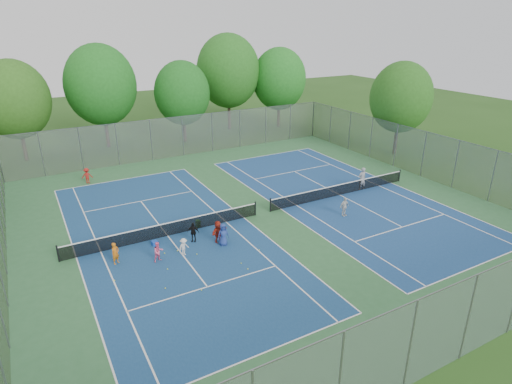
% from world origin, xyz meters
% --- Properties ---
extents(ground, '(120.00, 120.00, 0.00)m').
position_xyz_m(ground, '(0.00, 0.00, 0.00)').
color(ground, '#234A17').
rests_on(ground, ground).
extents(court_pad, '(32.00, 32.00, 0.01)m').
position_xyz_m(court_pad, '(0.00, 0.00, 0.01)').
color(court_pad, '#2E6136').
rests_on(court_pad, ground).
extents(court_left, '(10.97, 23.77, 0.01)m').
position_xyz_m(court_left, '(-7.00, 0.00, 0.02)').
color(court_left, navy).
rests_on(court_left, court_pad).
extents(court_right, '(10.97, 23.77, 0.01)m').
position_xyz_m(court_right, '(7.00, 0.00, 0.02)').
color(court_right, navy).
rests_on(court_right, court_pad).
extents(net_left, '(12.87, 0.10, 0.91)m').
position_xyz_m(net_left, '(-7.00, 0.00, 0.46)').
color(net_left, black).
rests_on(net_left, ground).
extents(net_right, '(12.87, 0.10, 0.91)m').
position_xyz_m(net_right, '(7.00, 0.00, 0.46)').
color(net_right, black).
rests_on(net_right, ground).
extents(fence_north, '(32.00, 0.10, 4.00)m').
position_xyz_m(fence_north, '(0.00, 16.00, 2.00)').
color(fence_north, gray).
rests_on(fence_north, ground).
extents(fence_south, '(32.00, 0.10, 4.00)m').
position_xyz_m(fence_south, '(0.00, -16.00, 2.00)').
color(fence_south, gray).
rests_on(fence_south, ground).
extents(fence_east, '(0.10, 32.00, 4.00)m').
position_xyz_m(fence_east, '(16.00, 0.00, 2.00)').
color(fence_east, gray).
rests_on(fence_east, ground).
extents(tree_nw, '(6.40, 6.40, 9.58)m').
position_xyz_m(tree_nw, '(-14.00, 22.00, 5.89)').
color(tree_nw, '#443326').
rests_on(tree_nw, ground).
extents(tree_nl, '(7.20, 7.20, 10.69)m').
position_xyz_m(tree_nl, '(-6.00, 23.00, 6.54)').
color(tree_nl, '#443326').
rests_on(tree_nl, ground).
extents(tree_nc, '(6.00, 6.00, 8.85)m').
position_xyz_m(tree_nc, '(2.00, 21.00, 5.39)').
color(tree_nc, '#443326').
rests_on(tree_nc, ground).
extents(tree_nr, '(7.60, 7.60, 11.42)m').
position_xyz_m(tree_nr, '(9.00, 24.00, 7.04)').
color(tree_nr, '#443326').
rests_on(tree_nr, ground).
extents(tree_ne, '(6.60, 6.60, 9.77)m').
position_xyz_m(tree_ne, '(15.00, 22.00, 5.97)').
color(tree_ne, '#443326').
rests_on(tree_ne, ground).
extents(tree_side_e, '(6.00, 6.00, 9.20)m').
position_xyz_m(tree_side_e, '(19.00, 6.00, 5.74)').
color(tree_side_e, '#443326').
rests_on(tree_side_e, ground).
extents(ball_crate, '(0.39, 0.39, 0.29)m').
position_xyz_m(ball_crate, '(-8.07, -0.76, 0.15)').
color(ball_crate, '#1745B0').
rests_on(ball_crate, ground).
extents(ball_hopper, '(0.30, 0.30, 0.50)m').
position_xyz_m(ball_hopper, '(-4.81, 0.26, 0.25)').
color(ball_hopper, green).
rests_on(ball_hopper, ground).
extents(student_a, '(0.57, 0.51, 1.31)m').
position_xyz_m(student_a, '(-10.57, -1.77, 0.66)').
color(student_a, orange).
rests_on(student_a, ground).
extents(student_b, '(0.67, 0.57, 1.22)m').
position_xyz_m(student_b, '(-8.39, -2.69, 0.61)').
color(student_b, '#F15E8A').
rests_on(student_b, ground).
extents(student_c, '(0.81, 0.65, 1.10)m').
position_xyz_m(student_c, '(-6.91, -2.77, 0.55)').
color(student_c, silver).
rests_on(student_c, ground).
extents(student_d, '(0.80, 0.67, 1.28)m').
position_xyz_m(student_d, '(-5.82, -1.45, 0.64)').
color(student_d, black).
rests_on(student_d, ground).
extents(student_e, '(0.72, 0.50, 1.43)m').
position_xyz_m(student_e, '(-4.39, -2.79, 0.71)').
color(student_e, navy).
rests_on(student_e, ground).
extents(student_f, '(1.36, 0.94, 1.41)m').
position_xyz_m(student_f, '(-4.48, -2.25, 0.71)').
color(student_f, '#AC2818').
rests_on(student_f, ground).
extents(child_far_baseline, '(0.96, 0.69, 1.34)m').
position_xyz_m(child_far_baseline, '(-9.83, 12.41, 0.67)').
color(child_far_baseline, '#A11D17').
rests_on(child_far_baseline, ground).
extents(instructor, '(0.72, 0.50, 1.89)m').
position_xyz_m(instructor, '(9.25, 0.10, 0.95)').
color(instructor, gray).
rests_on(instructor, ground).
extents(teen_court_b, '(0.84, 0.40, 1.39)m').
position_xyz_m(teen_court_b, '(4.78, -3.09, 0.70)').
color(teen_court_b, silver).
rests_on(teen_court_b, ground).
extents(tennis_ball_0, '(0.07, 0.07, 0.07)m').
position_xyz_m(tennis_ball_0, '(-7.88, -2.07, 0.03)').
color(tennis_ball_0, '#B4D130').
rests_on(tennis_ball_0, ground).
extents(tennis_ball_1, '(0.07, 0.07, 0.07)m').
position_xyz_m(tennis_ball_1, '(-6.25, -3.09, 0.03)').
color(tennis_ball_1, '#C4D832').
rests_on(tennis_ball_1, ground).
extents(tennis_ball_2, '(0.07, 0.07, 0.07)m').
position_xyz_m(tennis_ball_2, '(-4.16, -1.07, 0.03)').
color(tennis_ball_2, '#ABC92E').
rests_on(tennis_ball_2, ground).
extents(tennis_ball_3, '(0.07, 0.07, 0.07)m').
position_xyz_m(tennis_ball_3, '(-11.08, -3.53, 0.03)').
color(tennis_ball_3, '#EBF037').
rests_on(tennis_ball_3, ground).
extents(tennis_ball_4, '(0.07, 0.07, 0.07)m').
position_xyz_m(tennis_ball_4, '(-8.95, -5.50, 0.03)').
color(tennis_ball_4, '#D0DB33').
rests_on(tennis_ball_4, ground).
extents(tennis_ball_5, '(0.07, 0.07, 0.07)m').
position_xyz_m(tennis_ball_5, '(-4.40, -5.95, 0.03)').
color(tennis_ball_5, '#D4E134').
rests_on(tennis_ball_5, ground).
extents(tennis_ball_6, '(0.07, 0.07, 0.07)m').
position_xyz_m(tennis_ball_6, '(-2.82, -4.45, 0.03)').
color(tennis_ball_6, gold).
rests_on(tennis_ball_6, ground).
extents(tennis_ball_7, '(0.07, 0.07, 0.07)m').
position_xyz_m(tennis_ball_7, '(-6.19, -1.24, 0.03)').
color(tennis_ball_7, '#A3C22D').
rests_on(tennis_ball_7, ground).
extents(tennis_ball_8, '(0.07, 0.07, 0.07)m').
position_xyz_m(tennis_ball_8, '(-4.45, -5.25, 0.03)').
color(tennis_ball_8, '#A2C22D').
rests_on(tennis_ball_8, ground).
extents(tennis_ball_9, '(0.07, 0.07, 0.07)m').
position_xyz_m(tennis_ball_9, '(-7.12, -2.17, 0.03)').
color(tennis_ball_9, '#D5F138').
rests_on(tennis_ball_9, ground).
extents(tennis_ball_10, '(0.07, 0.07, 0.07)m').
position_xyz_m(tennis_ball_10, '(-7.39, -6.55, 0.03)').
color(tennis_ball_10, '#B3D230').
rests_on(tennis_ball_10, ground).
extents(tennis_ball_11, '(0.07, 0.07, 0.07)m').
position_xyz_m(tennis_ball_11, '(-8.28, -3.81, 0.03)').
color(tennis_ball_11, '#BAD631').
rests_on(tennis_ball_11, ground).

